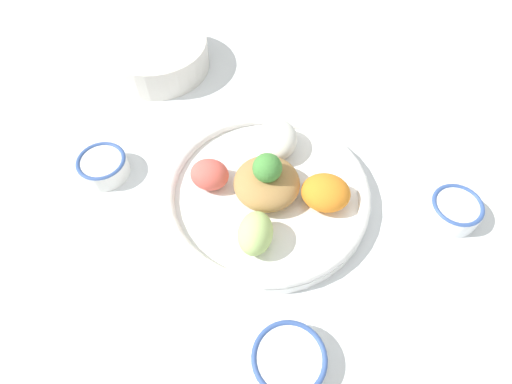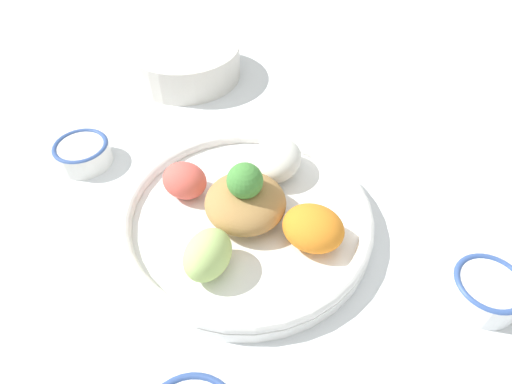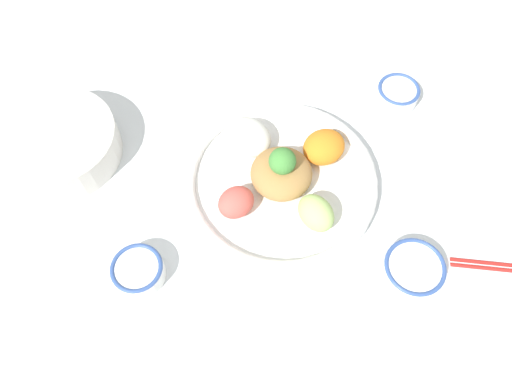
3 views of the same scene
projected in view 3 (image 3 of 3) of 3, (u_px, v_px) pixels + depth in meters
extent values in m
plane|color=white|center=(275.00, 174.00, 0.94)|extent=(2.40, 2.40, 0.00)
cylinder|color=white|center=(280.00, 184.00, 0.92)|extent=(0.35, 0.35, 0.02)
torus|color=white|center=(281.00, 180.00, 0.91)|extent=(0.35, 0.35, 0.02)
ellipsoid|color=orange|center=(324.00, 147.00, 0.92)|extent=(0.11, 0.11, 0.05)
ellipsoid|color=white|center=(250.00, 137.00, 0.93)|extent=(0.12, 0.12, 0.05)
ellipsoid|color=#E55B51|center=(236.00, 202.00, 0.86)|extent=(0.09, 0.09, 0.05)
ellipsoid|color=#B7DB7A|center=(316.00, 213.00, 0.85)|extent=(0.09, 0.09, 0.06)
ellipsoid|color=#AD7F47|center=(281.00, 173.00, 0.89)|extent=(0.11, 0.11, 0.05)
sphere|color=#478E3D|center=(282.00, 161.00, 0.85)|extent=(0.05, 0.05, 0.05)
cylinder|color=white|center=(413.00, 270.00, 0.84)|extent=(0.10, 0.10, 0.03)
torus|color=#38569E|center=(415.00, 267.00, 0.82)|extent=(0.10, 0.10, 0.01)
cylinder|color=#5B3319|center=(415.00, 267.00, 0.83)|extent=(0.08, 0.08, 0.00)
cylinder|color=white|center=(397.00, 95.00, 1.01)|extent=(0.08, 0.08, 0.04)
torus|color=#38569E|center=(399.00, 89.00, 1.00)|extent=(0.08, 0.08, 0.01)
cylinder|color=#5B3319|center=(399.00, 90.00, 1.00)|extent=(0.07, 0.07, 0.00)
cylinder|color=white|center=(139.00, 271.00, 0.83)|extent=(0.09, 0.09, 0.04)
torus|color=#38569E|center=(137.00, 268.00, 0.82)|extent=(0.09, 0.09, 0.01)
cylinder|color=white|center=(137.00, 269.00, 0.82)|extent=(0.07, 0.07, 0.00)
cylinder|color=silver|center=(60.00, 144.00, 0.94)|extent=(0.22, 0.22, 0.07)
ellipsoid|color=tan|center=(56.00, 137.00, 0.92)|extent=(0.19, 0.19, 0.02)
cube|color=silver|center=(475.00, 90.00, 1.04)|extent=(0.04, 0.08, 0.01)
ellipsoid|color=silver|center=(487.00, 113.00, 1.01)|extent=(0.05, 0.06, 0.01)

